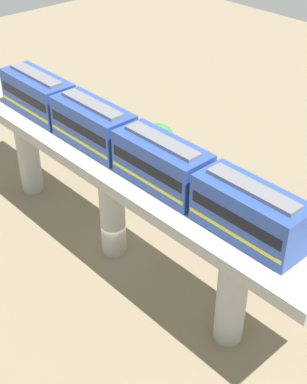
% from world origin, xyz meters
% --- Properties ---
extents(ground_plane, '(120.00, 120.00, 0.00)m').
position_xyz_m(ground_plane, '(0.00, 0.00, 0.00)').
color(ground_plane, '#84755B').
extents(viaduct, '(5.20, 35.80, 8.75)m').
position_xyz_m(viaduct, '(0.00, 0.00, 6.75)').
color(viaduct, '#A8A59E').
rests_on(viaduct, ground).
extents(train, '(2.64, 27.45, 3.24)m').
position_xyz_m(train, '(0.00, -1.79, 10.29)').
color(train, '#2D4CA5').
rests_on(train, viaduct).
extents(parked_car_red, '(2.62, 4.48, 1.76)m').
position_xyz_m(parked_car_red, '(8.33, -6.28, 0.74)').
color(parked_car_red, red).
rests_on(parked_car_red, ground).
extents(parked_car_orange, '(2.09, 4.32, 1.76)m').
position_xyz_m(parked_car_orange, '(6.61, 8.89, 0.74)').
color(parked_car_orange, orange).
rests_on(parked_car_orange, ground).
extents(tree_near_viaduct, '(2.99, 2.99, 4.80)m').
position_xyz_m(tree_near_viaduct, '(10.63, 6.41, 3.28)').
color(tree_near_viaduct, brown).
rests_on(tree_near_viaduct, ground).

